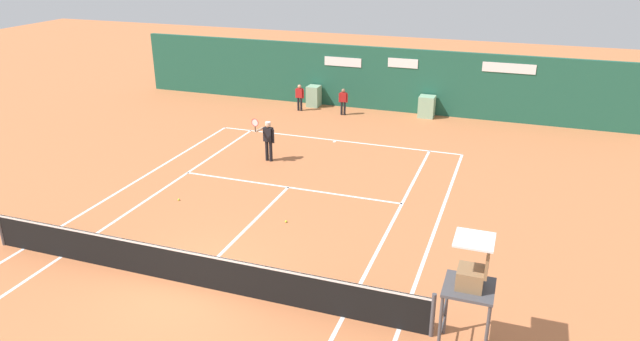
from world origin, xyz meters
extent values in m
plane|color=#C67042|center=(0.00, 0.00, 0.00)|extent=(80.00, 80.00, 0.00)
cube|color=white|center=(0.00, 11.70, 0.00)|extent=(10.60, 0.10, 0.01)
cube|color=white|center=(-5.30, 0.00, 0.00)|extent=(0.10, 23.40, 0.01)
cube|color=white|center=(-4.00, 0.00, 0.00)|extent=(0.10, 23.40, 0.01)
cube|color=white|center=(4.00, 0.00, 0.00)|extent=(0.10, 23.40, 0.01)
cube|color=white|center=(5.30, 0.00, 0.00)|extent=(0.10, 23.40, 0.01)
cube|color=white|center=(0.00, 6.40, 0.00)|extent=(8.00, 0.10, 0.01)
cube|color=white|center=(0.00, 3.20, 0.00)|extent=(0.10, 6.40, 0.01)
cube|color=white|center=(0.00, 11.55, 0.00)|extent=(0.10, 0.24, 0.01)
cylinder|color=#4C4C51|center=(-6.00, 0.00, 0.53)|extent=(0.10, 0.10, 1.07)
cylinder|color=#4C4C51|center=(6.00, 0.00, 0.53)|extent=(0.10, 0.10, 1.07)
cube|color=black|center=(0.00, 0.00, 0.47)|extent=(12.00, 0.03, 0.95)
cube|color=white|center=(0.00, 0.00, 0.92)|extent=(12.00, 0.04, 0.06)
cube|color=#1E5642|center=(0.00, 17.00, 1.55)|extent=(25.00, 0.24, 3.11)
cube|color=white|center=(6.55, 16.86, 2.54)|extent=(2.34, 0.02, 0.44)
cube|color=white|center=(-1.34, 16.86, 2.30)|extent=(1.91, 0.02, 0.44)
cube|color=white|center=(1.68, 16.86, 2.44)|extent=(1.45, 0.02, 0.44)
cube|color=#8CB793|center=(-2.73, 16.45, 0.53)|extent=(0.62, 0.70, 1.05)
cube|color=#8CB793|center=(3.04, 16.45, 0.52)|extent=(0.74, 0.70, 1.03)
cylinder|color=#47474C|center=(6.24, -0.71, 0.76)|extent=(0.07, 0.07, 1.52)
cylinder|color=#47474C|center=(6.24, 0.19, 0.76)|extent=(0.07, 0.07, 1.52)
cylinder|color=#47474C|center=(7.14, -0.71, 0.76)|extent=(0.07, 0.07, 1.52)
cylinder|color=#47474C|center=(7.14, 0.19, 0.76)|extent=(0.07, 0.07, 1.52)
cylinder|color=#47474C|center=(6.24, -0.26, 0.45)|extent=(0.04, 0.81, 0.04)
cylinder|color=#47474C|center=(6.24, -0.26, 0.91)|extent=(0.04, 0.81, 0.04)
cube|color=#47474C|center=(6.69, -0.26, 1.55)|extent=(1.00, 1.00, 0.06)
cube|color=olive|center=(6.69, -0.26, 1.78)|extent=(0.52, 0.56, 0.40)
cube|color=olive|center=(6.98, -0.26, 2.15)|extent=(0.06, 0.56, 0.45)
cube|color=white|center=(6.69, -0.26, 2.63)|extent=(0.76, 0.80, 0.04)
cylinder|color=black|center=(-1.59, 8.53, 0.40)|extent=(0.13, 0.13, 0.79)
cylinder|color=black|center=(-1.77, 8.55, 0.40)|extent=(0.13, 0.13, 0.79)
cube|color=black|center=(-1.68, 8.54, 1.07)|extent=(0.38, 0.25, 0.55)
sphere|color=beige|center=(-1.68, 8.54, 1.45)|extent=(0.22, 0.22, 0.22)
cylinder|color=white|center=(-1.68, 8.54, 1.54)|extent=(0.21, 0.21, 0.06)
cylinder|color=black|center=(-1.46, 8.51, 1.03)|extent=(0.08, 0.08, 0.53)
cylinder|color=beige|center=(-1.94, 8.31, 1.30)|extent=(0.16, 0.54, 0.08)
cylinder|color=black|center=(-1.98, 8.04, 1.41)|extent=(0.03, 0.03, 0.22)
torus|color=#DB3838|center=(-1.98, 8.04, 1.66)|extent=(0.30, 0.07, 0.30)
cylinder|color=silver|center=(-1.98, 8.04, 1.66)|extent=(0.26, 0.04, 0.26)
cylinder|color=black|center=(-3.03, 15.45, 0.33)|extent=(0.11, 0.11, 0.67)
cylinder|color=black|center=(-3.18, 15.44, 0.33)|extent=(0.11, 0.11, 0.67)
cube|color=#AD1E1E|center=(-3.11, 15.44, 0.90)|extent=(0.31, 0.17, 0.47)
sphere|color=tan|center=(-3.11, 15.44, 1.23)|extent=(0.18, 0.18, 0.18)
cylinder|color=#AD1E1E|center=(-2.92, 15.45, 0.87)|extent=(0.07, 0.07, 0.45)
cylinder|color=#AD1E1E|center=(-3.29, 15.44, 0.87)|extent=(0.07, 0.07, 0.45)
cylinder|color=black|center=(-0.77, 15.46, 0.33)|extent=(0.11, 0.11, 0.66)
cylinder|color=black|center=(-0.92, 15.43, 0.33)|extent=(0.11, 0.11, 0.66)
cube|color=#AD1E1E|center=(-0.85, 15.44, 0.89)|extent=(0.32, 0.22, 0.46)
sphere|color=#8C664C|center=(-0.85, 15.44, 1.21)|extent=(0.18, 0.18, 0.18)
cylinder|color=#AD1E1E|center=(-0.67, 15.48, 0.86)|extent=(0.07, 0.07, 0.45)
cylinder|color=#AD1E1E|center=(-1.03, 15.41, 0.86)|extent=(0.07, 0.07, 0.45)
sphere|color=#CCE033|center=(-2.98, 4.19, 0.03)|extent=(0.07, 0.07, 0.07)
sphere|color=#CCE033|center=(0.96, 3.91, 0.03)|extent=(0.07, 0.07, 0.07)
camera|label=1|loc=(7.16, -10.49, 8.03)|focal=32.42mm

